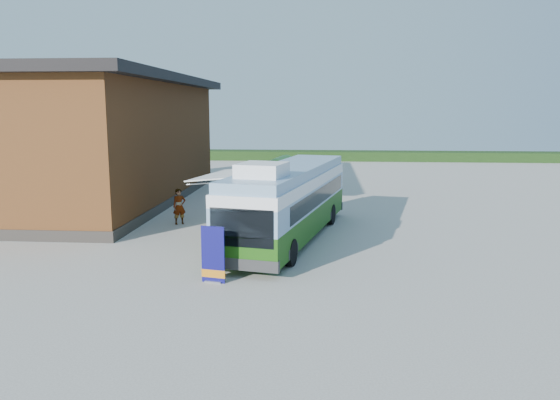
# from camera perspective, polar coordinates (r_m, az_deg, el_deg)

# --- Properties ---
(ground) EXTENTS (100.00, 100.00, 0.00)m
(ground) POSITION_cam_1_polar(r_m,az_deg,el_deg) (22.40, -1.38, -4.85)
(ground) COLOR #BCB7AD
(ground) RESTS_ON ground
(barn) EXTENTS (9.60, 21.20, 7.50)m
(barn) POSITION_cam_1_polar(r_m,az_deg,el_deg) (34.13, -17.47, 5.78)
(barn) COLOR brown
(barn) RESTS_ON ground
(hedge) EXTENTS (40.00, 3.00, 1.00)m
(hedge) POSITION_cam_1_polar(r_m,az_deg,el_deg) (60.07, 10.10, 4.56)
(hedge) COLOR #264419
(hedge) RESTS_ON ground
(bus) EXTENTS (4.90, 12.12, 3.64)m
(bus) POSITION_cam_1_polar(r_m,az_deg,el_deg) (23.24, 0.99, 0.06)
(bus) COLOR #2A6010
(bus) RESTS_ON ground
(awning) EXTENTS (3.57, 4.86, 0.53)m
(awning) POSITION_cam_1_polar(r_m,az_deg,el_deg) (23.14, -4.29, 2.26)
(awning) COLOR white
(awning) RESTS_ON ground
(banner) EXTENTS (0.80, 0.29, 1.87)m
(banner) POSITION_cam_1_polar(r_m,az_deg,el_deg) (17.77, -7.02, -6.22)
(banner) COLOR #0C0B59
(banner) RESTS_ON ground
(picnic_table) EXTENTS (1.45, 1.34, 0.72)m
(picnic_table) POSITION_cam_1_polar(r_m,az_deg,el_deg) (24.53, -3.84, -2.32)
(picnic_table) COLOR tan
(picnic_table) RESTS_ON ground
(person_a) EXTENTS (0.76, 0.68, 1.74)m
(person_a) POSITION_cam_1_polar(r_m,az_deg,el_deg) (26.89, -10.48, -0.68)
(person_a) COLOR #999999
(person_a) RESTS_ON ground
(person_b) EXTENTS (0.96, 1.09, 1.91)m
(person_b) POSITION_cam_1_polar(r_m,az_deg,el_deg) (28.48, -4.99, 0.18)
(person_b) COLOR #999999
(person_b) RESTS_ON ground
(slurry_tanker) EXTENTS (2.15, 5.61, 2.08)m
(slurry_tanker) POSITION_cam_1_polar(r_m,az_deg,el_deg) (40.05, 0.08, 3.28)
(slurry_tanker) COLOR #238618
(slurry_tanker) RESTS_ON ground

